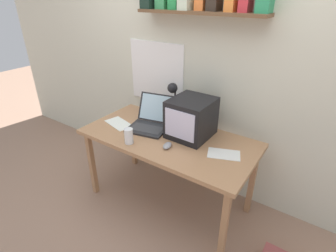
{
  "coord_description": "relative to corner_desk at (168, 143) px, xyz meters",
  "views": [
    {
      "loc": [
        1.08,
        -1.59,
        1.8
      ],
      "look_at": [
        0.0,
        0.0,
        0.81
      ],
      "focal_mm": 28.0,
      "sensor_mm": 36.0,
      "label": 1
    }
  ],
  "objects": [
    {
      "name": "crt_monitor",
      "position": [
        0.14,
        0.13,
        0.22
      ],
      "size": [
        0.33,
        0.37,
        0.32
      ],
      "rotation": [
        0.0,
        0.0,
        -0.02
      ],
      "color": "black",
      "rests_on": "corner_desk"
    },
    {
      "name": "open_notebook",
      "position": [
        -0.51,
        -0.06,
        0.07
      ],
      "size": [
        0.31,
        0.22,
        0.0
      ],
      "rotation": [
        0.0,
        0.0,
        -0.26
      ],
      "color": "white",
      "rests_on": "corner_desk"
    },
    {
      "name": "back_wall",
      "position": [
        -0.0,
        0.49,
        0.66
      ],
      "size": [
        5.6,
        0.24,
        2.6
      ],
      "color": "beige",
      "rests_on": "ground_plane"
    },
    {
      "name": "printed_handout",
      "position": [
        0.5,
        0.01,
        0.07
      ],
      "size": [
        0.28,
        0.22,
        0.0
      ],
      "rotation": [
        0.0,
        0.0,
        0.37
      ],
      "color": "white",
      "rests_on": "corner_desk"
    },
    {
      "name": "corner_desk",
      "position": [
        0.0,
        0.0,
        0.0
      ],
      "size": [
        1.48,
        0.72,
        0.71
      ],
      "color": "#AC7B53",
      "rests_on": "ground_plane"
    },
    {
      "name": "laptop",
      "position": [
        -0.24,
        0.08,
        0.13
      ],
      "size": [
        0.4,
        0.43,
        0.26
      ],
      "rotation": [
        0.0,
        0.0,
        0.21
      ],
      "color": "#232326",
      "rests_on": "corner_desk"
    },
    {
      "name": "desk_lamp",
      "position": [
        -0.09,
        0.22,
        0.34
      ],
      "size": [
        0.1,
        0.15,
        0.4
      ],
      "rotation": [
        0.0,
        0.0,
        0.11
      ],
      "color": "black",
      "rests_on": "corner_desk"
    },
    {
      "name": "computer_mouse",
      "position": [
        0.09,
        -0.14,
        0.08
      ],
      "size": [
        0.08,
        0.12,
        0.03
      ],
      "rotation": [
        0.0,
        0.0,
        0.23
      ],
      "color": "gray",
      "rests_on": "corner_desk"
    },
    {
      "name": "juice_glass",
      "position": [
        -0.2,
        -0.26,
        0.12
      ],
      "size": [
        0.07,
        0.07,
        0.13
      ],
      "color": "white",
      "rests_on": "corner_desk"
    },
    {
      "name": "ground_plane",
      "position": [
        0.0,
        0.0,
        -0.65
      ],
      "size": [
        12.0,
        12.0,
        0.0
      ],
      "primitive_type": "plane",
      "color": "#9C7862"
    }
  ]
}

